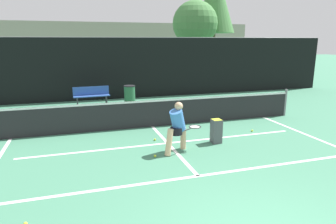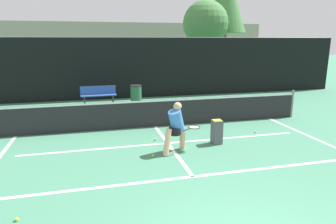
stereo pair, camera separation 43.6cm
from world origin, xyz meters
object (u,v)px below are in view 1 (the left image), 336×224
object	(u,v)px
ball_hopper	(216,131)
parked_car	(132,77)
trash_bin	(130,95)
player_practicing	(178,126)
courtside_bench	(92,95)

from	to	relation	value
ball_hopper	parked_car	size ratio (longest dim) A/B	0.16
ball_hopper	trash_bin	size ratio (longest dim) A/B	0.80
player_practicing	parked_car	xyz separation A→B (m)	(1.09, 12.36, -0.14)
parked_car	courtside_bench	bearing A→B (deg)	-118.29
player_practicing	courtside_bench	world-z (taller)	player_practicing
trash_bin	ball_hopper	bearing A→B (deg)	-76.86
player_practicing	ball_hopper	world-z (taller)	player_practicing
player_practicing	parked_car	bearing A→B (deg)	51.68
courtside_bench	parked_car	distance (m)	6.23
player_practicing	ball_hopper	size ratio (longest dim) A/B	1.94
parked_car	player_practicing	bearing A→B (deg)	-95.02
courtside_bench	parked_car	bearing A→B (deg)	59.11
ball_hopper	player_practicing	bearing A→B (deg)	-165.35
courtside_bench	trash_bin	distance (m)	1.76
player_practicing	courtside_bench	distance (m)	7.13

